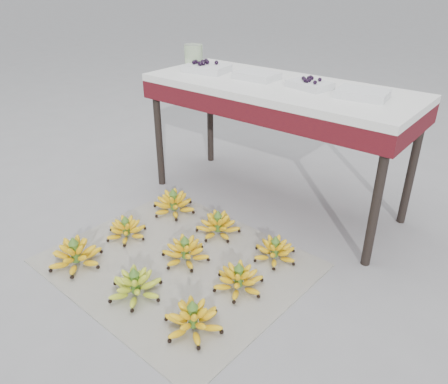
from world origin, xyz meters
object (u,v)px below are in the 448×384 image
Objects in this scene: tray_left at (257,75)px; glass_jar at (194,56)px; tray_far_left at (207,68)px; tray_right at (310,84)px; bunch_front_left at (76,255)px; bunch_back_center at (218,226)px; bunch_mid_center at (185,252)px; bunch_back_left at (174,204)px; bunch_mid_right at (239,280)px; vendor_table at (278,99)px; bunch_mid_left at (126,230)px; bunch_front_right at (193,319)px; tray_far_right at (362,94)px; newspaper_mat at (178,263)px; bunch_front_center at (135,286)px; bunch_back_right at (275,251)px.

tray_left is 0.50m from glass_jar.
tray_far_left is 0.72m from tray_right.
bunch_back_center is (0.39, 0.69, -0.00)m from bunch_front_left.
bunch_back_left is (-0.40, 0.33, 0.00)m from bunch_mid_center.
bunch_back_center is at bearing 87.01° from bunch_mid_center.
bunch_front_left is at bearing -134.35° from bunch_back_center.
bunch_mid_right is at bearing -58.67° from tray_left.
bunch_front_left is 0.86m from bunch_mid_right.
vendor_table reaches higher than bunch_back_center.
bunch_front_left is 0.33m from bunch_mid_left.
bunch_mid_left is at bearing -164.90° from bunch_mid_right.
glass_jar reaches higher than vendor_table.
bunch_front_right is 2.17× the size of glass_jar.
tray_far_right reaches higher than bunch_back_left.
bunch_back_center reaches higher than bunch_mid_left.
newspaper_mat is 4.39× the size of bunch_mid_center.
bunch_back_left is at bearing 162.30° from bunch_back_center.
bunch_mid_center is at bearing -5.95° from bunch_mid_left.
bunch_front_right is at bearing -40.89° from bunch_back_left.
bunch_back_center is at bearing 30.07° from bunch_mid_left.
bunch_front_center is 1.48m from tray_far_left.
tray_far_right is at bearing 51.44° from bunch_mid_center.
bunch_back_left is 0.90m from tray_far_left.
bunch_back_right is at bearing 31.84° from bunch_mid_center.
bunch_mid_center is 0.31m from bunch_back_center.
bunch_mid_right is 1.15m from tray_right.
bunch_back_left reaches higher than bunch_mid_left.
vendor_table is at bearing 91.77° from bunch_front_center.
tray_right is at bearing 113.02° from bunch_mid_right.
bunch_front_center is at bearing -112.26° from tray_far_right.
bunch_back_left is at bearing -62.78° from glass_jar.
newspaper_mat is 1.39m from glass_jar.
tray_left reaches higher than bunch_back_left.
bunch_front_left is at bearing -120.19° from bunch_back_right.
newspaper_mat is 0.54m from bunch_back_left.
bunch_mid_center is 1.06× the size of bunch_back_left.
bunch_front_right is 1.28× the size of tray_right.
glass_jar reaches higher than bunch_back_center.
tray_far_right is at bearing 67.17° from bunch_front_left.
bunch_back_right is at bearing -15.05° from bunch_back_center.
bunch_back_left reaches higher than newspaper_mat.
tray_right is (0.19, 0.86, 0.74)m from bunch_mid_center.
bunch_front_center is 1.75× the size of glass_jar.
bunch_back_center is at bearing -92.63° from vendor_table.
tray_left is 0.99× the size of tray_right.
tray_far_left is (-0.12, 1.19, 0.74)m from bunch_front_left.
tray_far_left is at bearing 104.93° from bunch_back_left.
tray_far_left is at bearing 114.83° from bunch_mid_center.
bunch_mid_center is 0.52m from bunch_back_left.
vendor_table is 5.40× the size of tray_far_left.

